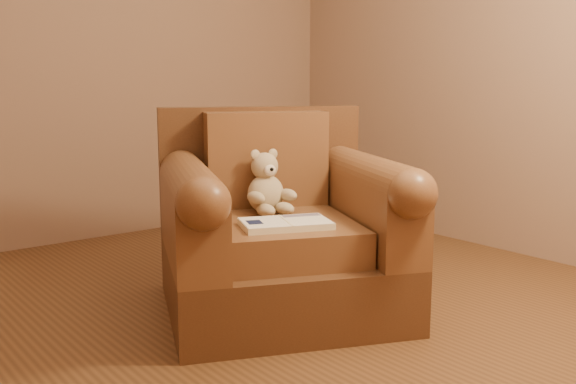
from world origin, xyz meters
TOP-DOWN VIEW (x-y plane):
  - floor at (0.00, 0.00)m, footprint 4.00×4.00m
  - armchair at (0.17, 0.06)m, footprint 1.40×1.38m
  - teddy_bear at (0.17, 0.15)m, footprint 0.23×0.27m
  - guidebook at (0.03, -0.16)m, footprint 0.45×0.37m
  - side_table at (1.04, 0.51)m, footprint 0.36×0.36m

SIDE VIEW (x-z plane):
  - floor at x=0.00m, z-range 0.00..0.00m
  - side_table at x=1.04m, z-range 0.02..0.53m
  - armchair at x=0.17m, z-range -0.11..0.86m
  - guidebook at x=0.03m, z-range 0.46..0.50m
  - teddy_bear at x=0.17m, z-range 0.43..0.75m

